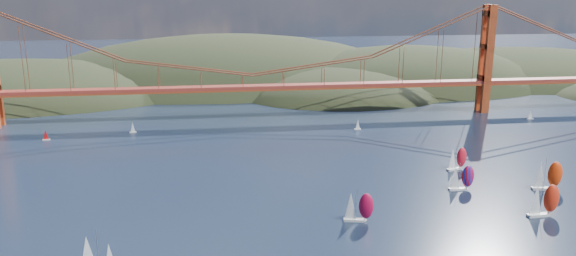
{
  "coord_description": "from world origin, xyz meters",
  "views": [
    {
      "loc": [
        -19.22,
        -91.23,
        65.77
      ],
      "look_at": [
        5.25,
        90.0,
        18.18
      ],
      "focal_mm": 35.0,
      "sensor_mm": 36.0,
      "label": 1
    }
  ],
  "objects_px": {
    "racer_1": "(543,200)",
    "racer_2": "(547,175)",
    "racer_0": "(358,206)",
    "racer_rwb": "(461,177)",
    "racer_3": "(457,158)"
  },
  "relations": [
    {
      "from": "racer_0",
      "to": "racer_2",
      "type": "xyz_separation_m",
      "value": [
        67.31,
        16.23,
        0.6
      ]
    },
    {
      "from": "racer_2",
      "to": "racer_3",
      "type": "distance_m",
      "value": 30.92
    },
    {
      "from": "racer_0",
      "to": "racer_rwb",
      "type": "xyz_separation_m",
      "value": [
        39.56,
        19.73,
        -0.1
      ]
    },
    {
      "from": "racer_1",
      "to": "racer_2",
      "type": "xyz_separation_m",
      "value": [
        13.42,
        19.8,
        0.03
      ]
    },
    {
      "from": "racer_0",
      "to": "racer_2",
      "type": "relative_size",
      "value": 0.88
    },
    {
      "from": "racer_1",
      "to": "racer_2",
      "type": "height_order",
      "value": "racer_2"
    },
    {
      "from": "racer_0",
      "to": "racer_2",
      "type": "bearing_deg",
      "value": 24.93
    },
    {
      "from": "racer_1",
      "to": "racer_3",
      "type": "distance_m",
      "value": 43.51
    },
    {
      "from": "racer_rwb",
      "to": "racer_0",
      "type": "bearing_deg",
      "value": -151.67
    },
    {
      "from": "racer_2",
      "to": "racer_rwb",
      "type": "relative_size",
      "value": 1.16
    },
    {
      "from": "racer_0",
      "to": "racer_rwb",
      "type": "relative_size",
      "value": 1.02
    },
    {
      "from": "racer_2",
      "to": "racer_3",
      "type": "height_order",
      "value": "racer_2"
    },
    {
      "from": "racer_1",
      "to": "racer_3",
      "type": "xyz_separation_m",
      "value": [
        -7.1,
        42.92,
        -0.76
      ]
    },
    {
      "from": "racer_1",
      "to": "racer_3",
      "type": "relative_size",
      "value": 1.17
    },
    {
      "from": "racer_1",
      "to": "racer_2",
      "type": "relative_size",
      "value": 0.99
    }
  ]
}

